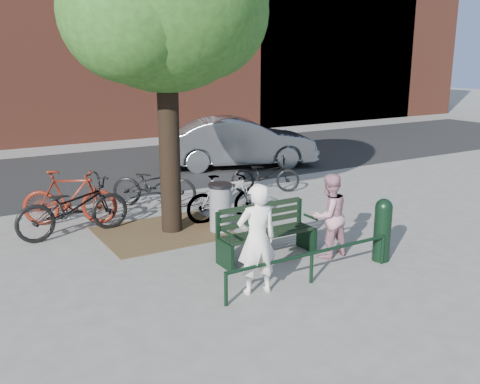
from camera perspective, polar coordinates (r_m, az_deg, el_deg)
ground at (r=9.28m, az=2.93°, el=-7.05°), size 90.00×90.00×0.00m
dirt_pit at (r=10.66m, az=-8.23°, el=-4.24°), size 2.40×2.00×0.02m
road at (r=16.72m, az=-13.56°, el=2.32°), size 40.00×7.00×0.01m
park_bench at (r=9.17m, az=2.69°, el=-4.11°), size 1.74×0.54×0.97m
guard_railing at (r=8.23m, az=7.67°, el=-6.99°), size 3.06×0.06×0.51m
person_left at (r=7.70m, az=1.81°, el=-5.06°), size 0.66×0.49×1.65m
person_right at (r=9.25m, az=9.46°, el=-2.51°), size 0.73×0.57×1.46m
bollard at (r=9.29m, az=14.96°, el=-3.70°), size 0.29×0.29×1.08m
litter_bin at (r=10.50m, az=-2.10°, el=-1.64°), size 0.47×0.47×0.97m
bicycle_a at (r=10.71m, az=-17.39°, el=-1.52°), size 2.23×0.92×1.15m
bicycle_b at (r=11.42m, az=-17.72°, el=-0.58°), size 1.95×1.31×1.14m
bicycle_c at (r=12.42m, az=-9.14°, el=0.84°), size 1.98×1.74×1.03m
bicycle_d at (r=11.11m, az=-1.56°, el=-0.64°), size 1.74×0.75×1.02m
bicycle_e at (r=13.57m, az=2.72°, el=1.90°), size 1.81×1.39×0.91m
parked_car at (r=16.59m, az=-0.04°, el=5.30°), size 4.93×3.09×1.53m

